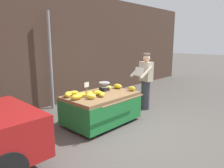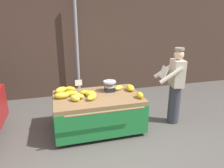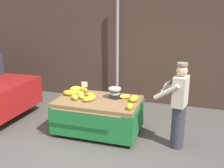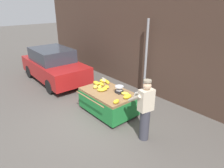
{
  "view_description": "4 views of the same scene",
  "coord_description": "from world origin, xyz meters",
  "px_view_note": "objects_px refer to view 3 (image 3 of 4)",
  "views": [
    {
      "loc": [
        -3.7,
        -2.97,
        2.08
      ],
      "look_at": [
        0.39,
        0.82,
        0.94
      ],
      "focal_mm": 34.21,
      "sensor_mm": 36.0,
      "label": 1
    },
    {
      "loc": [
        -0.86,
        -3.2,
        2.34
      ],
      "look_at": [
        0.26,
        0.87,
        0.95
      ],
      "focal_mm": 33.23,
      "sensor_mm": 36.0,
      "label": 2
    },
    {
      "loc": [
        1.84,
        -4.31,
        2.68
      ],
      "look_at": [
        0.2,
        0.85,
        1.11
      ],
      "focal_mm": 42.24,
      "sensor_mm": 36.0,
      "label": 3
    },
    {
      "loc": [
        4.52,
        -3.02,
        3.48
      ],
      "look_at": [
        0.04,
        0.82,
        1.05
      ],
      "focal_mm": 32.18,
      "sensor_mm": 36.0,
      "label": 4
    }
  ],
  "objects_px": {
    "banana_bunch_0": "(78,93)",
    "banana_bunch_5": "(92,96)",
    "weighing_scale": "(115,93)",
    "banana_bunch_2": "(83,89)",
    "banana_bunch_9": "(69,93)",
    "vendor_person": "(179,106)",
    "banana_cart": "(98,108)",
    "price_sign": "(85,86)",
    "banana_bunch_11": "(90,94)",
    "banana_bunch_7": "(125,96)",
    "banana_bunch_6": "(130,106)",
    "banana_bunch_8": "(89,99)",
    "banana_bunch_10": "(75,89)",
    "banana_bunch_1": "(75,97)",
    "banana_bunch_3": "(134,98)",
    "street_pole": "(117,53)",
    "banana_bunch_4": "(81,96)"
  },
  "relations": [
    {
      "from": "banana_cart",
      "to": "banana_bunch_5",
      "type": "bearing_deg",
      "value": -176.34
    },
    {
      "from": "price_sign",
      "to": "banana_bunch_2",
      "type": "distance_m",
      "value": 0.39
    },
    {
      "from": "street_pole",
      "to": "banana_bunch_11",
      "type": "relative_size",
      "value": 14.13
    },
    {
      "from": "banana_bunch_6",
      "to": "banana_bunch_8",
      "type": "bearing_deg",
      "value": 169.46
    },
    {
      "from": "banana_bunch_1",
      "to": "banana_bunch_11",
      "type": "relative_size",
      "value": 1.01
    },
    {
      "from": "banana_bunch_2",
      "to": "banana_bunch_7",
      "type": "bearing_deg",
      "value": -9.04
    },
    {
      "from": "banana_bunch_1",
      "to": "banana_bunch_3",
      "type": "xyz_separation_m",
      "value": [
        1.24,
        0.28,
        0.0
      ]
    },
    {
      "from": "street_pole",
      "to": "banana_bunch_7",
      "type": "xyz_separation_m",
      "value": [
        0.7,
        -1.75,
        -0.66
      ]
    },
    {
      "from": "price_sign",
      "to": "weighing_scale",
      "type": "bearing_deg",
      "value": 6.99
    },
    {
      "from": "banana_bunch_10",
      "to": "banana_bunch_1",
      "type": "bearing_deg",
      "value": -65.82
    },
    {
      "from": "banana_bunch_2",
      "to": "banana_bunch_10",
      "type": "height_order",
      "value": "banana_bunch_10"
    },
    {
      "from": "weighing_scale",
      "to": "banana_bunch_11",
      "type": "bearing_deg",
      "value": -174.9
    },
    {
      "from": "weighing_scale",
      "to": "banana_bunch_10",
      "type": "distance_m",
      "value": 1.05
    },
    {
      "from": "banana_bunch_9",
      "to": "vendor_person",
      "type": "relative_size",
      "value": 0.17
    },
    {
      "from": "banana_bunch_10",
      "to": "banana_bunch_9",
      "type": "bearing_deg",
      "value": -90.29
    },
    {
      "from": "banana_bunch_7",
      "to": "banana_bunch_1",
      "type": "bearing_deg",
      "value": -158.17
    },
    {
      "from": "banana_cart",
      "to": "banana_bunch_2",
      "type": "height_order",
      "value": "banana_bunch_2"
    },
    {
      "from": "banana_bunch_0",
      "to": "banana_bunch_5",
      "type": "height_order",
      "value": "banana_bunch_5"
    },
    {
      "from": "banana_bunch_4",
      "to": "banana_bunch_5",
      "type": "height_order",
      "value": "banana_bunch_5"
    },
    {
      "from": "street_pole",
      "to": "banana_bunch_4",
      "type": "xyz_separation_m",
      "value": [
        -0.22,
        -2.04,
        -0.65
      ]
    },
    {
      "from": "banana_cart",
      "to": "banana_bunch_7",
      "type": "bearing_deg",
      "value": 24.82
    },
    {
      "from": "banana_bunch_1",
      "to": "banana_bunch_9",
      "type": "distance_m",
      "value": 0.32
    },
    {
      "from": "weighing_scale",
      "to": "banana_bunch_2",
      "type": "relative_size",
      "value": 1.15
    },
    {
      "from": "street_pole",
      "to": "banana_bunch_7",
      "type": "distance_m",
      "value": 2.0
    },
    {
      "from": "banana_bunch_7",
      "to": "banana_bunch_9",
      "type": "relative_size",
      "value": 0.83
    },
    {
      "from": "banana_bunch_2",
      "to": "banana_bunch_11",
      "type": "xyz_separation_m",
      "value": [
        0.29,
        -0.26,
        -0.01
      ]
    },
    {
      "from": "banana_bunch_9",
      "to": "vendor_person",
      "type": "xyz_separation_m",
      "value": [
        2.43,
        -0.22,
        0.05
      ]
    },
    {
      "from": "banana_bunch_7",
      "to": "banana_bunch_9",
      "type": "xyz_separation_m",
      "value": [
        -1.26,
        -0.19,
        0.02
      ]
    },
    {
      "from": "banana_bunch_2",
      "to": "banana_bunch_7",
      "type": "relative_size",
      "value": 0.99
    },
    {
      "from": "banana_bunch_4",
      "to": "banana_bunch_9",
      "type": "distance_m",
      "value": 0.35
    },
    {
      "from": "price_sign",
      "to": "banana_bunch_0",
      "type": "distance_m",
      "value": 0.26
    },
    {
      "from": "street_pole",
      "to": "banana_bunch_4",
      "type": "height_order",
      "value": "street_pole"
    },
    {
      "from": "street_pole",
      "to": "banana_bunch_10",
      "type": "height_order",
      "value": "street_pole"
    },
    {
      "from": "banana_bunch_5",
      "to": "banana_bunch_10",
      "type": "xyz_separation_m",
      "value": [
        -0.57,
        0.39,
        0.0
      ]
    },
    {
      "from": "banana_cart",
      "to": "banana_bunch_2",
      "type": "xyz_separation_m",
      "value": [
        -0.53,
        0.42,
        0.25
      ]
    },
    {
      "from": "banana_bunch_6",
      "to": "banana_bunch_8",
      "type": "height_order",
      "value": "banana_bunch_6"
    },
    {
      "from": "banana_bunch_7",
      "to": "banana_bunch_9",
      "type": "distance_m",
      "value": 1.27
    },
    {
      "from": "banana_bunch_0",
      "to": "banana_bunch_1",
      "type": "xyz_separation_m",
      "value": [
        0.06,
        -0.31,
        0.0
      ]
    },
    {
      "from": "banana_bunch_1",
      "to": "banana_bunch_6",
      "type": "distance_m",
      "value": 1.29
    },
    {
      "from": "banana_bunch_3",
      "to": "banana_bunch_4",
      "type": "relative_size",
      "value": 1.19
    },
    {
      "from": "banana_cart",
      "to": "banana_bunch_0",
      "type": "height_order",
      "value": "banana_bunch_0"
    },
    {
      "from": "weighing_scale",
      "to": "price_sign",
      "type": "bearing_deg",
      "value": -173.01
    },
    {
      "from": "banana_bunch_2",
      "to": "banana_bunch_3",
      "type": "distance_m",
      "value": 1.33
    },
    {
      "from": "banana_bunch_4",
      "to": "banana_bunch_8",
      "type": "xyz_separation_m",
      "value": [
        0.24,
        -0.13,
        0.0
      ]
    },
    {
      "from": "banana_bunch_8",
      "to": "banana_bunch_9",
      "type": "bearing_deg",
      "value": 158.31
    },
    {
      "from": "street_pole",
      "to": "banana_bunch_10",
      "type": "bearing_deg",
      "value": -108.99
    },
    {
      "from": "banana_bunch_0",
      "to": "banana_bunch_7",
      "type": "xyz_separation_m",
      "value": [
        1.07,
        0.1,
        -0.01
      ]
    },
    {
      "from": "price_sign",
      "to": "banana_bunch_10",
      "type": "relative_size",
      "value": 1.21
    },
    {
      "from": "weighing_scale",
      "to": "banana_bunch_11",
      "type": "distance_m",
      "value": 0.57
    },
    {
      "from": "banana_bunch_7",
      "to": "banana_bunch_0",
      "type": "bearing_deg",
      "value": -174.76
    }
  ]
}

